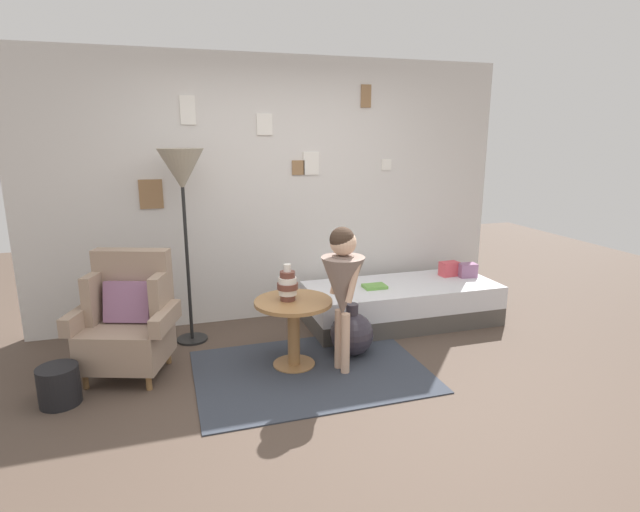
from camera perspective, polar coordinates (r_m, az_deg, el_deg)
ground_plane at (r=3.70m, az=2.27°, el=-16.48°), size 12.00×12.00×0.00m
gallery_wall at (r=5.11m, az=-5.02°, el=7.36°), size 4.80×0.12×2.60m
rug at (r=4.15m, az=-1.05°, el=-12.91°), size 1.82×1.31×0.01m
armchair at (r=4.26m, az=-20.91°, el=-6.77°), size 0.87×0.76×0.97m
daybed at (r=5.15m, az=9.20°, el=-5.31°), size 1.91×0.81×0.40m
pillow_head at (r=5.48m, az=16.39°, el=-1.56°), size 0.19×0.14×0.14m
pillow_mid at (r=5.47m, az=14.44°, el=-1.42°), size 0.20×0.13×0.15m
side_table at (r=4.09m, az=-3.03°, el=-7.09°), size 0.63×0.63×0.57m
vase_striped at (r=4.01m, az=-3.70°, el=-3.32°), size 0.17×0.17×0.30m
floor_lamp at (r=4.52m, az=-15.40°, el=8.68°), size 0.40×0.40×1.74m
person_child at (r=3.89m, az=2.60°, el=-2.78°), size 0.34×0.34×1.18m
book_on_daybed at (r=4.93m, az=6.21°, el=-3.45°), size 0.22×0.16×0.03m
demijohn_near at (r=4.37m, az=3.62°, el=-8.78°), size 0.37×0.37×0.46m
magazine_basket at (r=4.08m, az=-27.50°, el=-12.89°), size 0.28×0.28×0.28m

